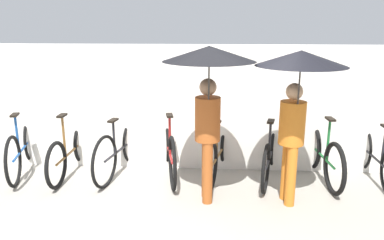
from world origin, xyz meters
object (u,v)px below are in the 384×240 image
(parked_bicycle_2, at_px, (120,149))
(parked_bicycle_1, at_px, (70,151))
(parked_bicycle_7, at_px, (376,157))
(parked_bicycle_4, at_px, (219,153))
(parked_bicycle_3, at_px, (169,149))
(parked_bicycle_0, at_px, (22,148))
(pedestrian_center, at_px, (298,84))
(parked_bicycle_5, at_px, (270,154))
(parked_bicycle_6, at_px, (322,155))
(pedestrian_leading, at_px, (209,78))

(parked_bicycle_2, bearing_deg, parked_bicycle_1, 104.16)
(parked_bicycle_1, height_order, parked_bicycle_7, parked_bicycle_1)
(parked_bicycle_4, bearing_deg, parked_bicycle_3, 101.04)
(parked_bicycle_1, bearing_deg, parked_bicycle_4, -89.05)
(parked_bicycle_0, relative_size, parked_bicycle_3, 0.98)
(parked_bicycle_7, bearing_deg, parked_bicycle_1, 90.49)
(parked_bicycle_0, xyz_separation_m, parked_bicycle_7, (5.31, -0.04, -0.02))
(parked_bicycle_2, xyz_separation_m, pedestrian_center, (2.41, -0.91, 1.18))
(parked_bicycle_4, height_order, parked_bicycle_7, parked_bicycle_7)
(parked_bicycle_2, bearing_deg, parked_bicycle_4, -80.47)
(parked_bicycle_1, xyz_separation_m, parked_bicycle_5, (3.03, 0.02, 0.01))
(parked_bicycle_2, xyz_separation_m, parked_bicycle_4, (1.52, -0.02, -0.03))
(parked_bicycle_0, bearing_deg, parked_bicycle_2, -102.50)
(parked_bicycle_0, distance_m, parked_bicycle_6, 4.55)
(parked_bicycle_2, distance_m, parked_bicycle_5, 2.28)
(parked_bicycle_5, distance_m, parked_bicycle_6, 0.76)
(parked_bicycle_2, distance_m, pedestrian_center, 2.83)
(parked_bicycle_0, bearing_deg, parked_bicycle_4, -103.57)
(parked_bicycle_1, bearing_deg, parked_bicycle_2, -85.97)
(pedestrian_leading, bearing_deg, parked_bicycle_0, -21.82)
(parked_bicycle_6, relative_size, parked_bicycle_7, 0.95)
(parked_bicycle_3, bearing_deg, parked_bicycle_5, -103.29)
(parked_bicycle_1, bearing_deg, parked_bicycle_6, -89.98)
(parked_bicycle_0, bearing_deg, parked_bicycle_6, -104.19)
(parked_bicycle_1, relative_size, pedestrian_center, 0.87)
(parked_bicycle_6, distance_m, pedestrian_leading, 2.25)
(parked_bicycle_1, bearing_deg, parked_bicycle_5, -89.68)
(parked_bicycle_6, xyz_separation_m, pedestrian_leading, (-1.67, -0.86, 1.25))
(parked_bicycle_6, bearing_deg, parked_bicycle_0, 86.03)
(parked_bicycle_0, height_order, parked_bicycle_7, parked_bicycle_7)
(parked_bicycle_0, xyz_separation_m, parked_bicycle_5, (3.79, 0.00, -0.02))
(parked_bicycle_1, relative_size, parked_bicycle_5, 1.01)
(parked_bicycle_7, xyz_separation_m, pedestrian_leading, (-2.43, -0.83, 1.25))
(pedestrian_leading, bearing_deg, parked_bicycle_5, -141.30)
(parked_bicycle_0, relative_size, parked_bicycle_5, 1.03)
(parked_bicycle_3, distance_m, parked_bicycle_5, 1.52)
(parked_bicycle_2, height_order, pedestrian_center, pedestrian_center)
(parked_bicycle_3, xyz_separation_m, parked_bicycle_4, (0.76, -0.01, -0.03))
(parked_bicycle_4, bearing_deg, parked_bicycle_2, 101.38)
(parked_bicycle_1, xyz_separation_m, parked_bicycle_6, (3.79, -0.00, 0.02))
(parked_bicycle_5, height_order, parked_bicycle_6, parked_bicycle_5)
(parked_bicycle_6, xyz_separation_m, pedestrian_center, (-0.62, -0.86, 1.20))
(parked_bicycle_5, xyz_separation_m, pedestrian_leading, (-0.91, -0.87, 1.26))
(parked_bicycle_3, height_order, parked_bicycle_4, parked_bicycle_3)
(parked_bicycle_3, bearing_deg, parked_bicycle_7, -103.46)
(parked_bicycle_1, xyz_separation_m, parked_bicycle_2, (0.76, 0.05, 0.03))
(parked_bicycle_0, bearing_deg, parked_bicycle_3, -103.10)
(parked_bicycle_1, xyz_separation_m, parked_bicycle_7, (4.55, -0.03, 0.01))
(parked_bicycle_5, relative_size, pedestrian_leading, 0.84)
(parked_bicycle_0, distance_m, parked_bicycle_4, 3.04)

